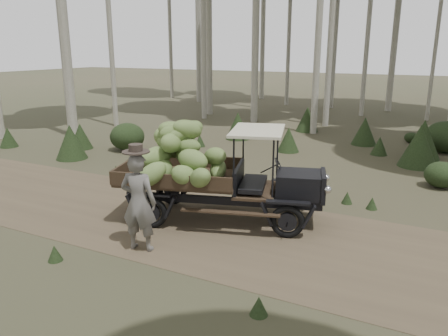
{
  "coord_description": "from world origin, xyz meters",
  "views": [
    {
      "loc": [
        3.51,
        -7.64,
        3.73
      ],
      "look_at": [
        -0.6,
        0.52,
        1.2
      ],
      "focal_mm": 35.0,
      "sensor_mm": 36.0,
      "label": 1
    }
  ],
  "objects": [
    {
      "name": "farmer",
      "position": [
        -1.34,
        -1.53,
        0.97
      ],
      "size": [
        0.77,
        0.6,
        2.06
      ],
      "rotation": [
        0.0,
        0.0,
        3.34
      ],
      "color": "#625E5A",
      "rests_on": "ground"
    },
    {
      "name": "undergrowth",
      "position": [
        0.53,
        4.05,
        0.54
      ],
      "size": [
        22.94,
        22.66,
        1.37
      ],
      "color": "#233319",
      "rests_on": "ground"
    },
    {
      "name": "dirt_track",
      "position": [
        0.0,
        0.0,
        0.0
      ],
      "size": [
        70.0,
        4.0,
        0.01
      ],
      "primitive_type": "cube",
      "color": "brown",
      "rests_on": "ground"
    },
    {
      "name": "ground",
      "position": [
        0.0,
        0.0,
        0.0
      ],
      "size": [
        120.0,
        120.0,
        0.0
      ],
      "primitive_type": "plane",
      "color": "#473D2B",
      "rests_on": "ground"
    },
    {
      "name": "banana_truck",
      "position": [
        -1.13,
        0.31,
        1.33
      ],
      "size": [
        4.86,
        2.93,
        2.32
      ],
      "rotation": [
        0.0,
        0.0,
        0.29
      ],
      "color": "black",
      "rests_on": "ground"
    }
  ]
}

